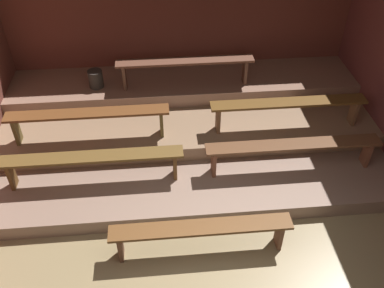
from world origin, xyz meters
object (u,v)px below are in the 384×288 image
at_px(bench_floor_center, 201,231).
at_px(bench_lower_right, 293,148).
at_px(bench_middle_left, 88,117).
at_px(bench_middle_right, 288,106).
at_px(bench_lower_left, 92,160).
at_px(pail_upper, 96,79).
at_px(bench_upper_center, 185,65).

relative_size(bench_floor_center, bench_lower_right, 0.89).
xyz_separation_m(bench_middle_left, bench_middle_right, (2.95, 0.00, 0.00)).
xyz_separation_m(bench_lower_left, pail_upper, (-0.07, 1.77, 0.22)).
distance_m(bench_floor_center, bench_lower_left, 1.79).
distance_m(bench_middle_left, bench_upper_center, 1.80).
distance_m(bench_upper_center, pail_upper, 1.49).
height_order(bench_lower_right, pail_upper, pail_upper).
height_order(bench_upper_center, pail_upper, bench_upper_center).
distance_m(bench_lower_left, bench_lower_right, 2.78).
distance_m(bench_lower_right, bench_middle_right, 0.74).
bearing_deg(bench_lower_right, bench_middle_left, 166.30).
relative_size(bench_floor_center, bench_middle_left, 0.94).
bearing_deg(bench_middle_right, bench_lower_left, -166.30).
distance_m(bench_lower_right, bench_middle_left, 2.96).
distance_m(bench_floor_center, pail_upper, 3.28).
distance_m(bench_middle_right, pail_upper, 3.13).
distance_m(bench_lower_left, bench_upper_center, 2.24).
relative_size(bench_upper_center, pail_upper, 7.69).
bearing_deg(bench_middle_left, bench_upper_center, 33.57).
bearing_deg(bench_middle_right, bench_floor_center, -129.28).
relative_size(bench_middle_right, pail_upper, 8.10).
relative_size(bench_lower_left, bench_middle_left, 1.05).
distance_m(bench_floor_center, bench_middle_left, 2.39).
distance_m(bench_middle_left, pail_upper, 1.08).
bearing_deg(bench_upper_center, bench_lower_left, -129.70).
bearing_deg(bench_lower_left, pail_upper, 92.24).
bearing_deg(bench_upper_center, bench_middle_right, -33.99).
relative_size(bench_middle_right, bench_upper_center, 1.05).
height_order(bench_middle_right, pail_upper, pail_upper).
height_order(bench_middle_left, bench_middle_right, same).
distance_m(bench_lower_left, pail_upper, 1.79).
xyz_separation_m(bench_lower_right, bench_middle_left, (-2.87, 0.70, 0.22)).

